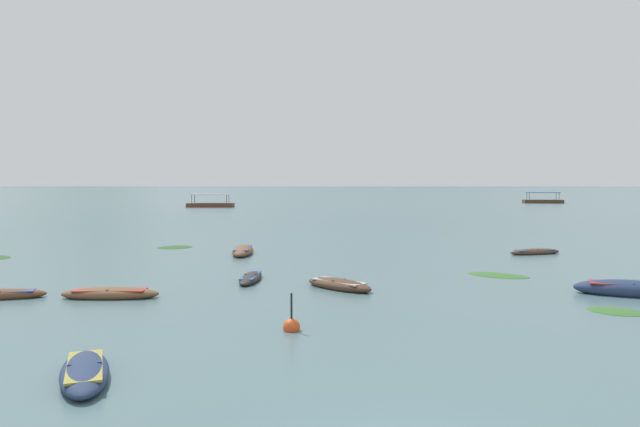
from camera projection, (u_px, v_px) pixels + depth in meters
The scene contains 17 objects.
ground_plane at pixel (261, 185), 1498.72m from camera, with size 6000.00×6000.00×0.00m, color slate.
mountain_1 at pixel (96, 136), 2301.07m from camera, with size 1231.69×1231.69×385.69m, color #56665B.
mountain_2 at pixel (341, 120), 2432.60m from camera, with size 2199.87×2199.87×538.54m, color slate.
rowboat_0 at pixel (535, 252), 34.99m from camera, with size 3.48×1.44×0.43m.
rowboat_1 at pixel (110, 294), 21.57m from camera, with size 3.68×1.32×0.50m.
rowboat_2 at pixel (243, 251), 35.11m from camera, with size 1.48×4.54×0.62m.
rowboat_3 at pixel (251, 278), 25.38m from camera, with size 1.33×3.39×0.39m.
rowboat_4 at pixel (632, 290), 22.02m from camera, with size 4.24×2.96×0.74m.
rowboat_5 at pixel (339, 285), 23.50m from camera, with size 2.94×3.28×0.50m.
rowboat_6 at pixel (85, 372), 12.59m from camera, with size 1.78×3.35×0.48m.
rowboat_7 at pixel (1, 295), 21.45m from camera, with size 3.19×1.19×0.44m.
ferry_0 at pixel (543, 201), 127.88m from camera, with size 8.76×5.31×2.54m.
ferry_2 at pixel (211, 205), 105.80m from camera, with size 8.59×3.99×2.54m.
mooring_buoy at pixel (292, 327), 16.77m from camera, with size 0.50×0.50×1.24m.
weed_patch_0 at pixel (498, 276), 26.84m from camera, with size 2.86×1.54×0.14m, color #38662D.
weed_patch_1 at pixel (175, 247), 38.73m from camera, with size 2.34×2.09×0.14m, color #2D5628.
weed_patch_3 at pixel (616, 312), 19.26m from camera, with size 1.78×1.36×0.14m, color #38662D.
Camera 1 is at (-2.41, -8.17, 4.22)m, focal length 32.78 mm.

